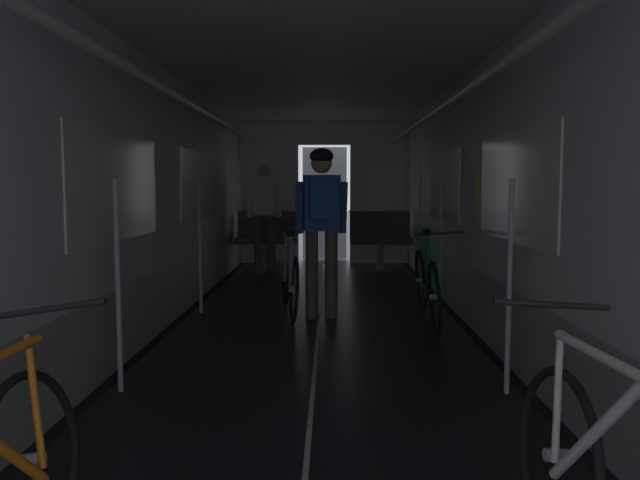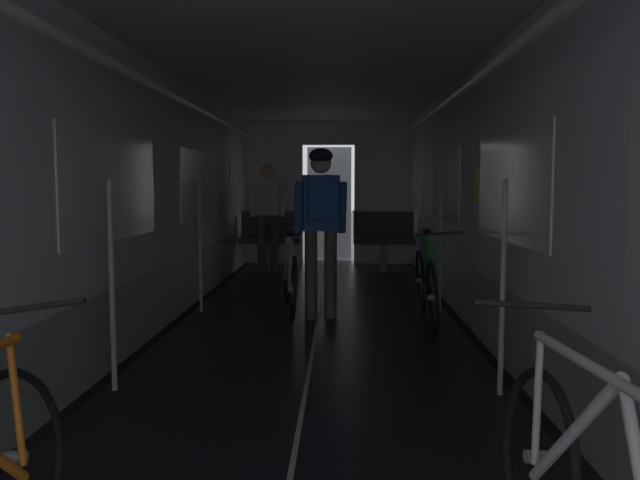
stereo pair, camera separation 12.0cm
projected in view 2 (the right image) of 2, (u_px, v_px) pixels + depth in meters
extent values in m
cube|color=black|center=(147.00, 346.00, 5.36)|extent=(0.08, 11.50, 0.01)
cube|color=black|center=(483.00, 349.00, 5.27)|extent=(0.08, 11.50, 0.01)
cube|color=beige|center=(313.00, 347.00, 5.31)|extent=(0.03, 11.27, 0.00)
cube|color=#9EA0A5|center=(135.00, 311.00, 5.34)|extent=(0.12, 11.50, 0.60)
cube|color=silver|center=(131.00, 165.00, 5.24)|extent=(0.12, 11.50, 1.85)
cube|color=white|center=(114.00, 186.00, 4.68)|extent=(0.02, 1.90, 0.80)
cube|color=white|center=(201.00, 186.00, 7.54)|extent=(0.02, 1.90, 0.80)
cube|color=white|center=(240.00, 186.00, 10.40)|extent=(0.02, 1.90, 0.80)
cube|color=yellow|center=(151.00, 186.00, 5.58)|extent=(0.01, 0.20, 0.28)
cylinder|color=white|center=(170.00, 94.00, 5.17)|extent=(0.07, 11.04, 0.07)
cylinder|color=#B7BABF|center=(112.00, 286.00, 4.15)|extent=(0.04, 0.04, 1.40)
cylinder|color=#B7BABF|center=(200.00, 247.00, 6.74)|extent=(0.04, 0.04, 1.40)
cube|color=#9EA0A5|center=(496.00, 314.00, 5.24)|extent=(0.12, 11.50, 0.60)
cube|color=silver|center=(499.00, 165.00, 5.13)|extent=(0.12, 11.50, 1.85)
cube|color=white|center=(509.00, 186.00, 4.58)|extent=(0.02, 1.90, 0.80)
cube|color=white|center=(445.00, 186.00, 7.44)|extent=(0.02, 1.90, 0.80)
cube|color=white|center=(416.00, 186.00, 10.30)|extent=(0.02, 1.90, 0.80)
cube|color=yellow|center=(477.00, 186.00, 5.68)|extent=(0.01, 0.20, 0.28)
cylinder|color=white|center=(458.00, 93.00, 5.09)|extent=(0.07, 11.04, 0.07)
cylinder|color=#B7BABF|center=(503.00, 288.00, 4.07)|extent=(0.04, 0.04, 1.40)
cylinder|color=#B7BABF|center=(440.00, 248.00, 6.65)|extent=(0.04, 0.04, 1.40)
cube|color=silver|center=(274.00, 193.00, 11.03)|extent=(1.00, 0.12, 2.45)
cube|color=silver|center=(383.00, 193.00, 10.96)|extent=(1.00, 0.12, 2.45)
cube|color=silver|center=(329.00, 133.00, 10.90)|extent=(0.90, 0.12, 0.40)
cube|color=#4C4F54|center=(329.00, 203.00, 11.71)|extent=(0.81, 0.04, 2.05)
cube|color=silver|center=(313.00, 42.00, 5.10)|extent=(3.14, 11.62, 0.12)
cylinder|color=gray|center=(270.00, 257.00, 10.06)|extent=(0.12, 0.12, 0.44)
cube|color=#47423D|center=(270.00, 240.00, 10.03)|extent=(0.96, 0.44, 0.10)
cube|color=#47423D|center=(271.00, 224.00, 10.20)|extent=(0.96, 0.08, 0.40)
torus|color=gray|center=(245.00, 211.00, 10.23)|extent=(0.14, 0.14, 0.02)
cylinder|color=gray|center=(384.00, 257.00, 9.99)|extent=(0.12, 0.12, 0.44)
cube|color=#47423D|center=(384.00, 240.00, 9.97)|extent=(0.96, 0.44, 0.10)
cube|color=#47423D|center=(383.00, 224.00, 10.14)|extent=(0.96, 0.08, 0.40)
torus|color=gray|center=(357.00, 211.00, 10.17)|extent=(0.14, 0.14, 0.02)
torus|color=black|center=(421.00, 281.00, 6.82)|extent=(0.10, 0.67, 0.67)
cylinder|color=#B2B2B7|center=(421.00, 281.00, 6.82)|extent=(0.09, 0.05, 0.06)
torus|color=black|center=(433.00, 297.00, 5.81)|extent=(0.10, 0.67, 0.67)
cylinder|color=#B2B2B7|center=(433.00, 297.00, 5.81)|extent=(0.09, 0.05, 0.06)
cylinder|color=#1E8438|center=(431.00, 269.00, 6.10)|extent=(0.08, 0.54, 0.56)
cylinder|color=#1E8438|center=(426.00, 264.00, 6.51)|extent=(0.09, 0.34, 0.55)
cylinder|color=#1E8438|center=(431.00, 240.00, 6.23)|extent=(0.05, 0.82, 0.04)
cylinder|color=#1E8438|center=(424.00, 259.00, 6.73)|extent=(0.06, 0.16, 0.49)
cylinder|color=#1E8438|center=(423.00, 286.00, 6.60)|extent=(0.04, 0.45, 0.07)
cylinder|color=#1E8438|center=(435.00, 271.00, 5.82)|extent=(0.07, 0.09, 0.49)
cylinder|color=black|center=(425.00, 292.00, 6.38)|extent=(0.03, 0.17, 0.17)
ellipsoid|color=black|center=(427.00, 231.00, 6.65)|extent=(0.10, 0.24, 0.07)
cylinder|color=black|center=(439.00, 234.00, 5.77)|extent=(0.44, 0.03, 0.06)
torus|color=black|center=(537.00, 457.00, 2.40)|extent=(0.14, 0.67, 0.67)
cylinder|color=#B2B2B7|center=(537.00, 457.00, 2.40)|extent=(0.10, 0.06, 0.06)
cylinder|color=silver|center=(573.00, 433.00, 2.06)|extent=(0.12, 0.54, 0.56)
cylinder|color=silver|center=(593.00, 368.00, 1.89)|extent=(0.11, 0.82, 0.04)
cylinder|color=silver|center=(538.00, 397.00, 2.35)|extent=(0.06, 0.09, 0.49)
cylinder|color=black|center=(532.00, 305.00, 2.34)|extent=(0.44, 0.06, 0.05)
torus|color=black|center=(14.00, 457.00, 2.40)|extent=(0.19, 0.68, 0.67)
cylinder|color=#B2B2B7|center=(14.00, 457.00, 2.40)|extent=(0.10, 0.06, 0.06)
cylinder|color=orange|center=(16.00, 399.00, 2.35)|extent=(0.10, 0.10, 0.49)
cylinder|color=black|center=(29.00, 308.00, 2.33)|extent=(0.44, 0.06, 0.09)
cylinder|color=brown|center=(311.00, 275.00, 6.45)|extent=(0.13, 0.13, 0.90)
cylinder|color=brown|center=(331.00, 274.00, 6.47)|extent=(0.13, 0.13, 0.90)
cube|color=#2D4C99|center=(321.00, 203.00, 6.40)|extent=(0.39, 0.27, 0.56)
cylinder|color=#2D4C99|center=(299.00, 208.00, 6.40)|extent=(0.12, 0.21, 0.53)
cylinder|color=#2D4C99|center=(342.00, 208.00, 6.44)|extent=(0.12, 0.21, 0.53)
sphere|color=tan|center=(321.00, 163.00, 6.36)|extent=(0.21, 0.21, 0.21)
ellipsoid|color=black|center=(321.00, 156.00, 6.36)|extent=(0.28, 0.31, 0.16)
cube|color=#1E5693|center=(323.00, 199.00, 6.22)|extent=(0.30, 0.20, 0.40)
torus|color=black|center=(293.00, 290.00, 6.22)|extent=(0.17, 0.67, 0.67)
cylinder|color=#B2B2B7|center=(293.00, 290.00, 6.22)|extent=(0.10, 0.06, 0.05)
torus|color=black|center=(287.00, 275.00, 7.23)|extent=(0.17, 0.67, 0.67)
cylinder|color=#B2B2B7|center=(287.00, 275.00, 7.23)|extent=(0.10, 0.06, 0.05)
cylinder|color=#ADAFB5|center=(288.00, 259.00, 6.90)|extent=(0.14, 0.54, 0.56)
cylinder|color=#ADAFB5|center=(290.00, 264.00, 6.50)|extent=(0.06, 0.35, 0.55)
cylinder|color=#ADAFB5|center=(287.00, 236.00, 6.72)|extent=(0.15, 0.82, 0.04)
cylinder|color=#ADAFB5|center=(291.00, 264.00, 6.27)|extent=(0.07, 0.16, 0.49)
cylinder|color=#ADAFB5|center=(292.00, 288.00, 6.45)|extent=(0.09, 0.45, 0.07)
cylinder|color=#ADAFB5|center=(286.00, 254.00, 7.18)|extent=(0.05, 0.09, 0.49)
cylinder|color=black|center=(290.00, 287.00, 6.67)|extent=(0.05, 0.17, 0.17)
ellipsoid|color=black|center=(289.00, 234.00, 6.29)|extent=(0.13, 0.25, 0.06)
cylinder|color=black|center=(284.00, 224.00, 7.17)|extent=(0.44, 0.09, 0.05)
cylinder|color=brown|center=(274.00, 244.00, 9.73)|extent=(0.13, 0.13, 0.90)
cylinder|color=brown|center=(262.00, 244.00, 9.74)|extent=(0.13, 0.13, 0.90)
cube|color=silver|center=(268.00, 197.00, 9.67)|extent=(0.36, 0.22, 0.56)
cylinder|color=silver|center=(282.00, 200.00, 9.65)|extent=(0.09, 0.20, 0.53)
cylinder|color=silver|center=(253.00, 200.00, 9.67)|extent=(0.09, 0.20, 0.53)
sphere|color=tan|center=(267.00, 170.00, 9.64)|extent=(0.21, 0.21, 0.21)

